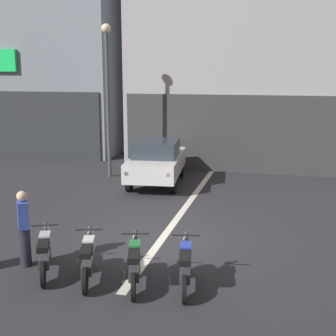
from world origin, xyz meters
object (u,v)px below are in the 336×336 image
object	(u,v)px
motorcycle_white_row_left_mid	(88,259)
person_by_motorcycles	(24,228)
motorcycle_silver_row_leftmost	(45,253)
street_lamp	(107,84)
car_white_crossing_near	(157,161)
motorcycle_blue_row_right_mid	(185,266)
motorcycle_green_row_centre	(135,264)

from	to	relation	value
motorcycle_white_row_left_mid	person_by_motorcycles	xyz separation A→B (m)	(-1.60, 0.32, 0.40)
motorcycle_silver_row_leftmost	person_by_motorcycles	xyz separation A→B (m)	(-0.62, 0.28, 0.40)
motorcycle_silver_row_leftmost	motorcycle_white_row_left_mid	world-z (taller)	same
street_lamp	car_white_crossing_near	bearing A→B (deg)	-18.38
car_white_crossing_near	motorcycle_blue_row_right_mid	bearing A→B (deg)	-70.71
person_by_motorcycles	car_white_crossing_near	bearing A→B (deg)	84.45
motorcycle_green_row_centre	person_by_motorcycles	world-z (taller)	person_by_motorcycles
car_white_crossing_near	motorcycle_white_row_left_mid	size ratio (longest dim) A/B	2.65
street_lamp	motorcycle_green_row_centre	bearing A→B (deg)	-65.83
car_white_crossing_near	person_by_motorcycles	bearing A→B (deg)	-95.55
car_white_crossing_near	motorcycle_silver_row_leftmost	bearing A→B (deg)	-90.96
motorcycle_silver_row_leftmost	motorcycle_blue_row_right_mid	size ratio (longest dim) A/B	0.94
street_lamp	motorcycle_blue_row_right_mid	distance (m)	10.50
car_white_crossing_near	motorcycle_blue_row_right_mid	size ratio (longest dim) A/B	2.58
motorcycle_white_row_left_mid	person_by_motorcycles	bearing A→B (deg)	168.87
motorcycle_blue_row_right_mid	person_by_motorcycles	xyz separation A→B (m)	(-3.55, 0.16, 0.40)
motorcycle_blue_row_right_mid	motorcycle_green_row_centre	bearing A→B (deg)	-170.95
motorcycle_silver_row_leftmost	motorcycle_white_row_left_mid	bearing A→B (deg)	-2.24
motorcycle_silver_row_leftmost	motorcycle_blue_row_right_mid	xyz separation A→B (m)	(2.93, 0.11, 0.00)
car_white_crossing_near	motorcycle_silver_row_leftmost	size ratio (longest dim) A/B	2.76
motorcycle_silver_row_leftmost	motorcycle_white_row_left_mid	size ratio (longest dim) A/B	0.96
motorcycle_green_row_centre	person_by_motorcycles	xyz separation A→B (m)	(-2.58, 0.32, 0.40)
person_by_motorcycles	motorcycle_silver_row_leftmost	bearing A→B (deg)	-23.92
motorcycle_green_row_centre	street_lamp	bearing A→B (deg)	114.17
car_white_crossing_near	person_by_motorcycles	distance (m)	7.85
motorcycle_silver_row_leftmost	motorcycle_white_row_left_mid	xyz separation A→B (m)	(0.98, -0.04, 0.00)
street_lamp	person_by_motorcycles	bearing A→B (deg)	-80.71
street_lamp	person_by_motorcycles	xyz separation A→B (m)	(1.40, -8.53, -2.80)
street_lamp	motorcycle_green_row_centre	world-z (taller)	street_lamp
car_white_crossing_near	motorcycle_white_row_left_mid	distance (m)	8.19
motorcycle_silver_row_leftmost	motorcycle_blue_row_right_mid	world-z (taller)	same
car_white_crossing_near	street_lamp	distance (m)	3.58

